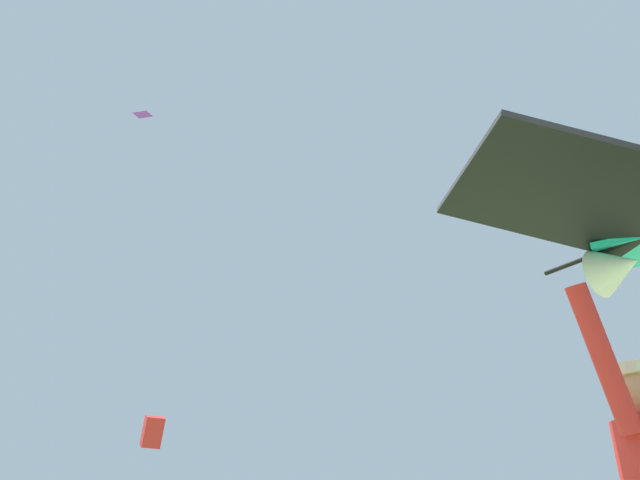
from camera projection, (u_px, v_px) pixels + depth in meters
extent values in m
cylinder|color=red|center=(603.00, 357.00, 2.44)|extent=(0.29, 0.12, 0.62)
cylinder|color=black|center=(613.00, 248.00, 2.80)|extent=(0.12, 0.77, 0.02)
cube|color=black|center=(568.00, 194.00, 2.53)|extent=(1.18, 1.14, 0.22)
cone|color=white|center=(618.00, 267.00, 2.76)|extent=(0.26, 0.23, 0.24)
cube|color=red|center=(152.00, 432.00, 25.09)|extent=(0.97, 1.24, 1.42)
pyramid|color=purple|center=(143.00, 114.00, 19.56)|extent=(0.54, 0.56, 0.22)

